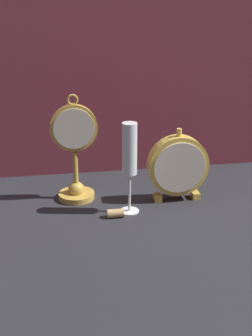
% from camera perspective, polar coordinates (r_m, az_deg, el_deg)
% --- Properties ---
extents(ground_plane, '(4.00, 4.00, 0.00)m').
position_cam_1_polar(ground_plane, '(1.21, 0.63, -5.86)').
color(ground_plane, '#232328').
extents(fabric_backdrop_drape, '(1.61, 0.01, 0.72)m').
position_cam_1_polar(fabric_backdrop_drape, '(1.41, -1.69, 13.58)').
color(fabric_backdrop_drape, brown).
rests_on(fabric_backdrop_drape, ground_plane).
extents(pocket_watch_on_stand, '(0.13, 0.10, 0.29)m').
position_cam_1_polar(pocket_watch_on_stand, '(1.27, -6.24, 1.34)').
color(pocket_watch_on_stand, gold).
rests_on(pocket_watch_on_stand, ground_plane).
extents(mantel_clock_silver, '(0.17, 0.04, 0.20)m').
position_cam_1_polar(mantel_clock_silver, '(1.27, 6.34, 0.24)').
color(mantel_clock_silver, gold).
rests_on(mantel_clock_silver, ground_plane).
extents(champagne_flute, '(0.05, 0.05, 0.24)m').
position_cam_1_polar(champagne_flute, '(1.17, 0.55, 1.54)').
color(champagne_flute, silver).
rests_on(champagne_flute, ground_plane).
extents(wine_cork, '(0.04, 0.02, 0.02)m').
position_cam_1_polar(wine_cork, '(1.20, -1.34, -5.45)').
color(wine_cork, tan).
rests_on(wine_cork, ground_plane).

